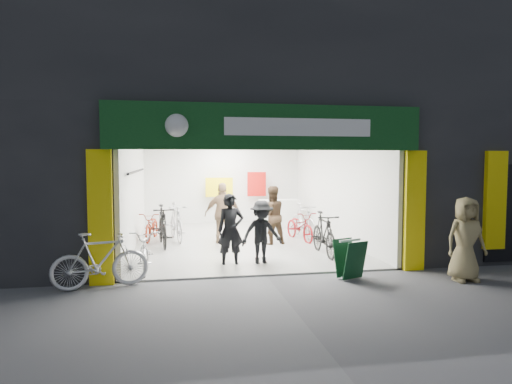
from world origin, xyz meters
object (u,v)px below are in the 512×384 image
object	(u,v)px
bike_left_front	(145,250)
pedestrian_near	(466,239)
sandwich_board	(350,258)
parked_bike	(100,260)
bike_right_front	(324,234)

from	to	relation	value
bike_left_front	pedestrian_near	distance (m)	6.61
sandwich_board	bike_left_front	bearing A→B (deg)	141.49
pedestrian_near	sandwich_board	bearing A→B (deg)	167.28
sandwich_board	parked_bike	bearing A→B (deg)	158.23
bike_left_front	bike_right_front	xyz separation A→B (m)	(4.30, 0.76, 0.09)
bike_right_front	pedestrian_near	world-z (taller)	pedestrian_near
bike_right_front	pedestrian_near	xyz separation A→B (m)	(2.00, -2.73, 0.28)
pedestrian_near	bike_left_front	bearing A→B (deg)	164.00
bike_left_front	sandwich_board	size ratio (longest dim) A/B	2.27
bike_left_front	pedestrian_near	size ratio (longest dim) A/B	1.06
pedestrian_near	sandwich_board	distance (m)	2.30
pedestrian_near	sandwich_board	world-z (taller)	pedestrian_near
parked_bike	pedestrian_near	bearing A→B (deg)	-110.37
bike_right_front	sandwich_board	xyz separation A→B (m)	(-0.20, -2.18, -0.12)
pedestrian_near	sandwich_board	size ratio (longest dim) A/B	2.15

